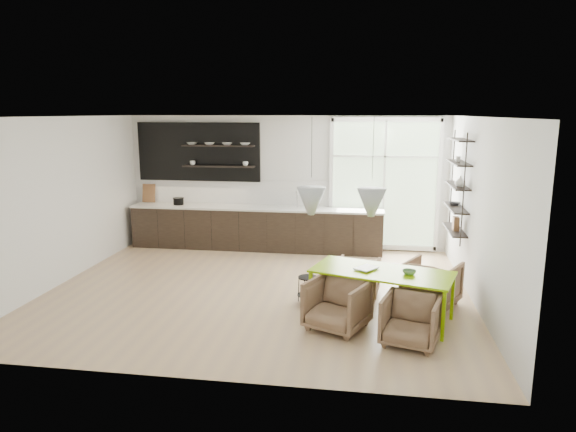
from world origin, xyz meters
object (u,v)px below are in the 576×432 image
object	(u,v)px
armchair_front_right	(411,320)
armchair_front_left	(337,304)
armchair_back_right	(432,283)
armchair_back_left	(358,278)
dining_table	(382,274)
wire_stool	(308,286)

from	to	relation	value
armchair_front_right	armchair_front_left	bearing A→B (deg)	176.30
armchair_back_right	armchair_back_left	bearing A→B (deg)	15.57
dining_table	armchair_back_left	bearing A→B (deg)	128.19
dining_table	armchair_back_right	xyz separation A→B (m)	(0.79, 0.65, -0.32)
armchair_back_right	wire_stool	world-z (taller)	armchair_back_right
dining_table	armchair_front_left	xyz separation A→B (m)	(-0.61, -0.47, -0.32)
dining_table	armchair_back_left	world-z (taller)	dining_table
armchair_back_left	armchair_back_right	size ratio (longest dim) A/B	0.87
armchair_front_left	armchair_front_right	size ratio (longest dim) A/B	1.10
armchair_back_left	armchair_front_right	size ratio (longest dim) A/B	0.95
armchair_back_right	armchair_front_right	world-z (taller)	armchair_back_right
dining_table	armchair_back_right	bearing A→B (deg)	56.32
armchair_front_left	wire_stool	world-z (taller)	armchair_front_left
armchair_front_left	armchair_back_left	bearing A→B (deg)	103.06
armchair_back_right	armchair_front_left	distance (m)	1.79
armchair_back_left	armchair_front_left	world-z (taller)	armchair_front_left
dining_table	armchair_back_right	distance (m)	1.07
dining_table	armchair_back_right	size ratio (longest dim) A/B	2.77
armchair_front_left	armchair_back_right	bearing A→B (deg)	62.35
dining_table	armchair_front_right	size ratio (longest dim) A/B	3.02
wire_stool	armchair_front_left	bearing A→B (deg)	-61.73
armchair_front_left	armchair_front_right	distance (m)	1.03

